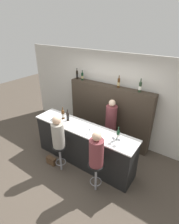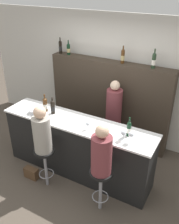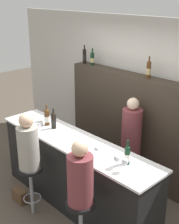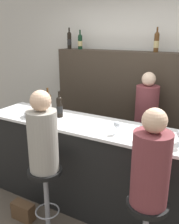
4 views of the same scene
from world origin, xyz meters
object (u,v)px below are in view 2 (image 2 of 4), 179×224
(wine_bottle_counter_2, at_px, (129,128))
(wine_glass_0, at_px, (88,124))
(wine_bottle_counter_1, at_px, (53,107))
(handbag, at_px, (31,173))
(wine_bottle_backbar_3, at_px, (154,60))
(guest_seated_left, at_px, (42,132))
(wine_bottle_backbar_1, at_px, (69,49))
(bar_stool_right, at_px, (101,181))
(bartender, at_px, (113,120))
(wine_bottle_backbar_2, at_px, (123,56))
(wine_bottle_backbar_0, at_px, (60,47))
(guest_seated_right, at_px, (101,153))
(wine_glass_3, at_px, (131,135))
(wine_glass_2, at_px, (123,133))
(bar_stool_left, at_px, (45,159))
(metal_bowl, at_px, (36,111))
(wine_bottle_counter_0, at_px, (45,105))

(wine_bottle_counter_2, height_order, wine_glass_0, wine_bottle_counter_2)
(wine_bottle_counter_1, height_order, handbag, wine_bottle_counter_1)
(wine_bottle_backbar_3, height_order, guest_seated_left, wine_bottle_backbar_3)
(wine_bottle_backbar_1, height_order, wine_bottle_backbar_3, wine_bottle_backbar_3)
(wine_glass_0, distance_m, bar_stool_right, 0.87)
(wine_bottle_counter_1, xyz_separation_m, bartender, (0.79, 0.84, -0.47))
(wine_bottle_backbar_2, distance_m, handbag, 2.68)
(wine_bottle_backbar_0, distance_m, guest_seated_right, 2.73)
(wine_bottle_backbar_1, bearing_deg, handbag, -79.91)
(wine_bottle_counter_1, relative_size, wine_glass_3, 1.79)
(wine_glass_2, bearing_deg, guest_seated_right, -105.93)
(wine_bottle_backbar_2, bearing_deg, wine_bottle_counter_1, -121.96)
(wine_bottle_counter_1, xyz_separation_m, guest_seated_left, (0.23, -0.60, -0.10))
(wine_bottle_backbar_3, bearing_deg, bar_stool_right, -92.65)
(wine_bottle_counter_1, bearing_deg, bar_stool_left, -68.88)
(wine_bottle_backbar_0, xyz_separation_m, bartender, (1.43, -0.37, -1.17))
(guest_seated_right, height_order, handbag, guest_seated_right)
(wine_bottle_backbar_2, relative_size, wine_glass_3, 1.89)
(wine_bottle_backbar_3, relative_size, bartender, 0.22)
(wine_bottle_backbar_2, xyz_separation_m, metal_bowl, (-1.03, -1.34, -0.79))
(wine_bottle_counter_2, bearing_deg, wine_bottle_backbar_0, 149.38)
(wine_bottle_counter_1, distance_m, wine_bottle_backbar_1, 1.45)
(wine_bottle_backbar_1, bearing_deg, metal_bowl, -83.24)
(wine_bottle_counter_1, bearing_deg, wine_bottle_backbar_3, 42.19)
(bar_stool_left, height_order, bar_stool_right, same)
(wine_bottle_counter_2, xyz_separation_m, bar_stool_left, (-1.17, -0.60, -0.61))
(wine_bottle_backbar_1, bearing_deg, wine_bottle_counter_1, -70.04)
(wine_bottle_backbar_0, relative_size, wine_bottle_backbar_2, 1.00)
(wine_bottle_backbar_2, bearing_deg, guest_seated_left, -106.15)
(wine_glass_3, distance_m, bartender, 1.30)
(bar_stool_right, height_order, handbag, bar_stool_right)
(wine_bottle_backbar_1, bearing_deg, wine_glass_0, -48.05)
(wine_bottle_counter_1, relative_size, guest_seated_left, 0.39)
(wine_bottle_backbar_3, xyz_separation_m, guest_seated_right, (-0.08, -1.80, -0.81))
(metal_bowl, bearing_deg, handbag, -70.67)
(bar_stool_left, relative_size, bar_stool_right, 1.00)
(metal_bowl, xyz_separation_m, bar_stool_right, (1.53, -0.46, -0.53))
(wine_bottle_counter_0, distance_m, metal_bowl, 0.20)
(wine_bottle_backbar_3, bearing_deg, guest_seated_left, -121.39)
(wine_bottle_counter_1, relative_size, bartender, 0.20)
(wine_glass_3, xyz_separation_m, bar_stool_left, (-1.26, -0.45, -0.62))
(wine_bottle_backbar_3, relative_size, handbag, 1.31)
(wine_bottle_backbar_0, distance_m, bar_stool_left, 2.40)
(guest_seated_left, height_order, bar_stool_right, guest_seated_left)
(wine_bottle_counter_1, relative_size, wine_bottle_backbar_3, 0.90)
(wine_bottle_counter_1, xyz_separation_m, wine_bottle_backbar_0, (-0.64, 1.21, 0.70))
(bartender, bearing_deg, bar_stool_left, -111.19)
(guest_seated_right, bearing_deg, wine_bottle_backbar_0, 136.28)
(metal_bowl, xyz_separation_m, handbag, (0.16, -0.46, -0.99))
(wine_glass_3, bearing_deg, wine_glass_2, 180.00)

